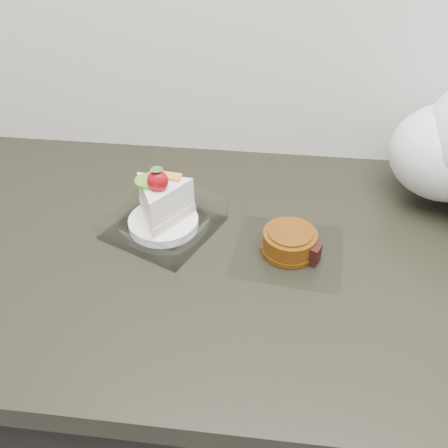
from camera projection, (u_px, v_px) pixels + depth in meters
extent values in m
cube|color=black|center=(306.00, 415.00, 1.09)|extent=(2.00, 0.60, 0.86)
cube|color=black|center=(335.00, 265.00, 0.81)|extent=(2.04, 0.64, 0.04)
cube|color=white|center=(164.00, 227.00, 0.85)|extent=(0.21, 0.21, 0.00)
cylinder|color=white|center=(164.00, 223.00, 0.85)|extent=(0.12, 0.12, 0.02)
ellipsoid|color=#B70C16|center=(158.00, 181.00, 0.78)|extent=(0.03, 0.03, 0.04)
cone|color=#2D7223|center=(157.00, 172.00, 0.77)|extent=(0.02, 0.02, 0.01)
cylinder|color=#689E2E|center=(148.00, 181.00, 0.80)|extent=(0.04, 0.04, 0.01)
cube|color=orange|center=(165.00, 176.00, 0.81)|extent=(0.06, 0.02, 0.01)
cube|color=white|center=(288.00, 251.00, 0.81)|extent=(0.19, 0.18, 0.00)
cylinder|color=#66380C|center=(289.00, 242.00, 0.80)|extent=(0.09, 0.09, 0.04)
cylinder|color=#66380C|center=(289.00, 249.00, 0.80)|extent=(0.10, 0.10, 0.01)
cylinder|color=#66380C|center=(290.00, 232.00, 0.78)|extent=(0.08, 0.08, 0.00)
cube|color=black|center=(312.00, 253.00, 0.78)|extent=(0.03, 0.03, 0.03)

